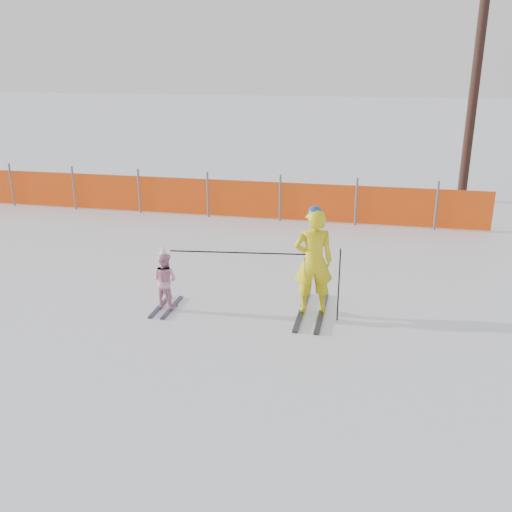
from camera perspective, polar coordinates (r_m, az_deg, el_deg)
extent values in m
plane|color=white|center=(9.49, -0.64, -6.69)|extent=(120.00, 120.00, 0.00)
cube|color=black|center=(9.90, 4.61, -5.49)|extent=(0.09, 1.65, 0.04)
cube|color=black|center=(9.87, 6.57, -5.64)|extent=(0.09, 1.65, 0.04)
imported|color=yellow|center=(9.53, 5.76, -0.53)|extent=(0.74, 0.58, 1.80)
sphere|color=navy|center=(9.29, 5.93, 4.30)|extent=(0.24, 0.24, 0.24)
cube|color=black|center=(10.19, -9.56, -4.98)|extent=(0.09, 0.97, 0.03)
cube|color=black|center=(10.12, -8.39, -5.10)|extent=(0.09, 0.97, 0.03)
imported|color=pink|center=(9.96, -9.12, -2.38)|extent=(0.55, 0.47, 0.98)
cone|color=silver|center=(9.78, -9.28, 0.48)|extent=(0.19, 0.19, 0.24)
cylinder|color=black|center=(9.42, 8.28, -2.90)|extent=(0.02, 0.02, 1.26)
cylinder|color=black|center=(9.55, -1.86, 0.34)|extent=(2.28, 0.31, 0.02)
cylinder|color=#595960|center=(18.32, -23.24, 6.56)|extent=(0.06, 0.06, 1.25)
cylinder|color=#595960|center=(17.26, -17.75, 6.51)|extent=(0.06, 0.06, 1.25)
cylinder|color=#595960|center=(16.37, -11.60, 6.38)|extent=(0.06, 0.06, 1.25)
cylinder|color=#595960|center=(15.69, -4.84, 6.15)|extent=(0.06, 0.06, 1.25)
cylinder|color=#595960|center=(15.24, 2.42, 5.81)|extent=(0.06, 0.06, 1.25)
cylinder|color=#595960|center=(15.04, 9.98, 5.36)|extent=(0.06, 0.06, 1.25)
cylinder|color=#595960|center=(15.11, 17.60, 4.82)|extent=(0.06, 0.06, 1.25)
cube|color=#FD4C0D|center=(15.80, -5.94, 5.93)|extent=(15.36, 0.03, 1.00)
cylinder|color=#301B15|center=(18.24, 20.94, 14.93)|extent=(0.27, 0.27, 6.35)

